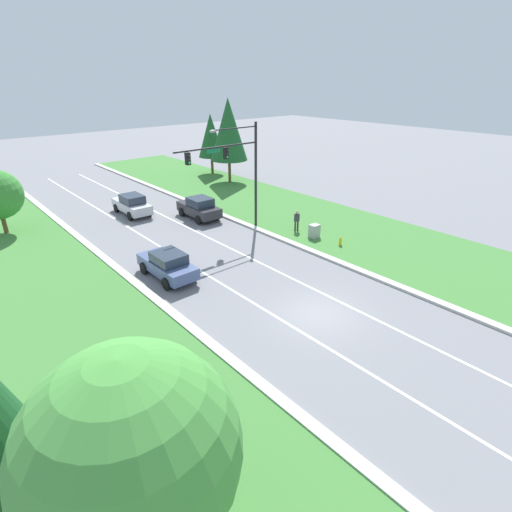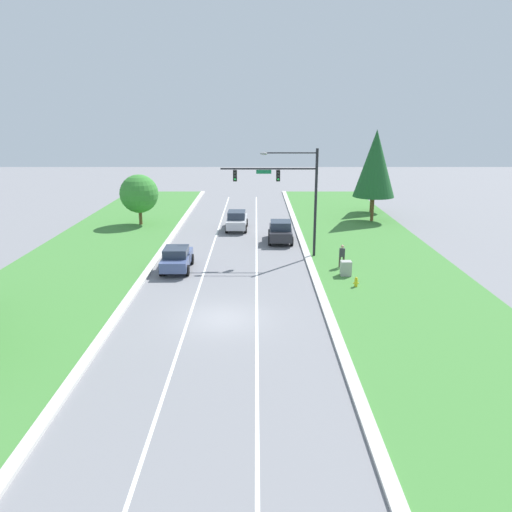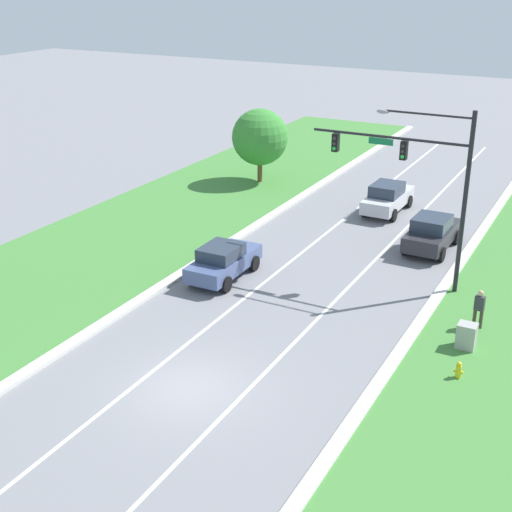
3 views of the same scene
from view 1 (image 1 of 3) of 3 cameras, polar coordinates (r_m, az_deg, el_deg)
ground_plane at (r=20.84m, az=8.85°, el=-8.18°), size 160.00×160.00×0.00m
curb_strip_right at (r=24.89m, az=17.43°, el=-3.16°), size 0.50×90.00×0.15m
curb_strip_left at (r=17.58m, az=-3.71°, el=-14.56°), size 0.50×90.00×0.15m
grass_verge_right at (r=29.18m, az=23.03°, el=0.02°), size 10.00×90.00×0.08m
grass_verge_left at (r=15.89m, az=-20.09°, el=-21.67°), size 10.00×90.00×0.08m
lane_stripe_inner_left at (r=19.69m, az=5.36°, el=-10.08°), size 0.14×81.00×0.01m
lane_stripe_inner_right at (r=22.06m, az=11.94°, el=-6.44°), size 0.14×81.00×0.01m
traffic_signal_mast at (r=29.76m, az=-2.97°, el=13.15°), size 7.08×0.41×8.07m
charcoal_sedan at (r=34.33m, az=-8.12°, el=6.84°), size 2.16×4.42×1.82m
slate_blue_sedan at (r=24.33m, az=-12.51°, el=-1.20°), size 2.02×4.39×1.65m
silver_sedan at (r=36.58m, az=-17.30°, el=7.05°), size 2.02×4.69×1.79m
utility_cabinet at (r=30.05m, az=8.33°, el=3.49°), size 0.70×0.60×1.07m
pedestrian at (r=31.10m, az=5.84°, el=5.14°), size 0.40×0.26×1.69m
fire_hydrant at (r=29.00m, az=11.96°, el=2.02°), size 0.34×0.20×0.70m
conifer_near_right_tree at (r=45.41m, az=-3.95°, el=17.57°), size 4.07×4.07×9.05m
oak_near_left_tree at (r=9.35m, az=-17.34°, el=-24.99°), size 4.56×4.56×6.45m
conifer_far_right_tree at (r=50.04m, az=-6.46°, el=16.72°), size 3.12×3.12×7.09m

